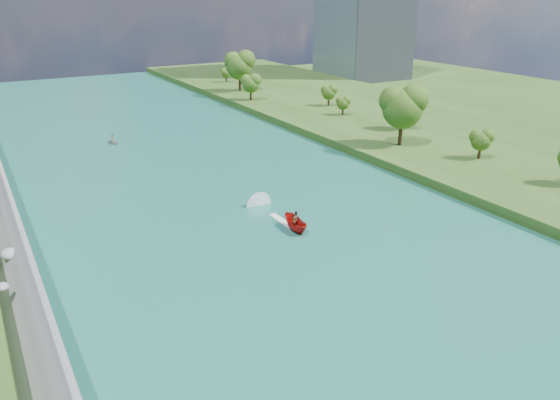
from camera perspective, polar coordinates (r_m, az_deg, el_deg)
ground at (r=57.36m, az=1.63°, el=-6.15°), size 260.00×260.00×0.00m
river_water at (r=73.60m, az=-6.55°, el=0.16°), size 55.00×240.00×0.10m
berm_east at (r=102.43m, az=19.75°, el=5.53°), size 44.00×240.00×1.50m
riprap_bank at (r=66.75m, az=-26.90°, el=-2.80°), size 4.19×236.00×4.29m
trees_east at (r=106.24m, az=7.79°, el=10.23°), size 16.13×141.89×11.95m
motorboat at (r=64.40m, az=0.98°, el=-2.11°), size 3.60×19.06×2.10m
raft at (r=103.83m, az=-17.04°, el=5.89°), size 2.53×3.16×1.63m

